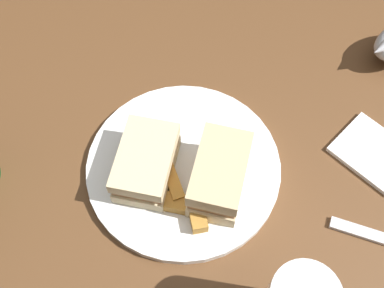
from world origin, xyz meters
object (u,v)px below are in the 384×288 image
at_px(plate, 186,168).
at_px(sandwich_half_left, 146,163).
at_px(sandwich_half_right, 220,175).
at_px(napkin, 374,153).

relative_size(plate, sandwich_half_left, 2.28).
distance_m(plate, sandwich_half_left, 0.07).
height_order(sandwich_half_left, sandwich_half_right, sandwich_half_right).
xyz_separation_m(sandwich_half_left, sandwich_half_right, (0.10, 0.02, 0.01)).
bearing_deg(sandwich_half_left, napkin, 27.81).
bearing_deg(napkin, sandwich_half_left, -152.19).
bearing_deg(plate, napkin, 27.18).
relative_size(plate, sandwich_half_right, 2.30).
distance_m(plate, sandwich_half_right, 0.07).
xyz_separation_m(plate, sandwich_half_right, (0.05, -0.01, 0.04)).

